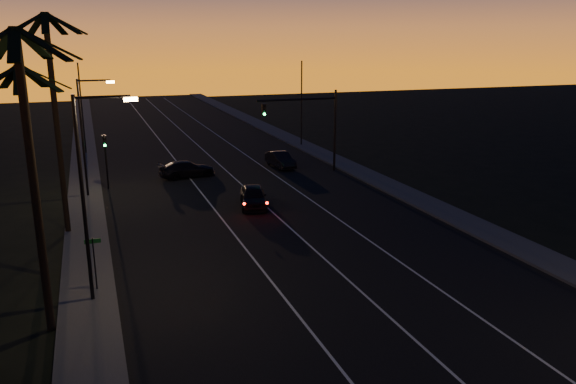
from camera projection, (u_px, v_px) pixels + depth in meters
name	position (u px, v px, depth m)	size (l,w,h in m)	color
road	(265.00, 213.00, 37.17)	(20.00, 170.00, 0.01)	black
sidewalk_left	(86.00, 230.00, 33.52)	(2.40, 170.00, 0.16)	#3C3C39
sidewalk_right	(412.00, 196.00, 40.79)	(2.40, 170.00, 0.16)	#3C3C39
lane_stripe_left	(221.00, 217.00, 36.20)	(0.12, 160.00, 0.01)	silver
lane_stripe_mid	(272.00, 212.00, 37.33)	(0.12, 160.00, 0.01)	silver
lane_stripe_right	(321.00, 207.00, 38.47)	(0.12, 160.00, 0.01)	silver
palm_near	(30.00, 154.00, 20.33)	(4.25, 4.16, 11.53)	black
palm_mid	(29.00, 148.00, 25.80)	(4.25, 4.16, 10.03)	black
palm_far	(55.00, 104.00, 31.23)	(4.25, 4.16, 12.53)	black
streetlight_left_near	(89.00, 184.00, 23.22)	(2.55, 0.26, 9.00)	black
streetlight_left_far	(86.00, 128.00, 39.66)	(2.55, 0.26, 8.50)	black
street_sign	(94.00, 258.00, 25.06)	(0.70, 0.06, 2.60)	black
signal_mast	(310.00, 117.00, 47.32)	(7.10, 0.41, 7.00)	black
signal_post	(105.00, 152.00, 42.41)	(0.28, 0.37, 4.20)	black
far_pole_left	(82.00, 109.00, 55.15)	(0.14, 0.14, 9.00)	black
far_pole_right	(301.00, 104.00, 59.57)	(0.14, 0.14, 9.00)	black
lead_car	(253.00, 196.00, 38.37)	(2.67, 5.01, 1.46)	black
right_car	(280.00, 160.00, 50.36)	(1.76, 4.26, 1.37)	black
cross_car	(187.00, 169.00, 46.72)	(4.92, 2.59, 1.36)	black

